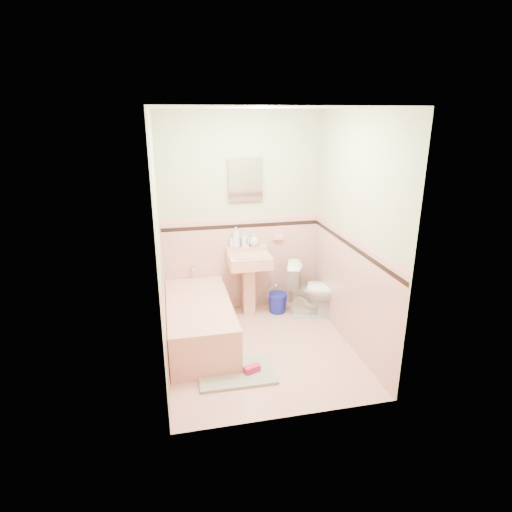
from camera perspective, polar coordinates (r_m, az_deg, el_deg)
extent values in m
plane|color=#E8AB98|center=(4.71, 0.67, -12.57)|extent=(2.20, 2.20, 0.00)
plane|color=white|center=(4.03, 0.81, 19.47)|extent=(2.20, 2.20, 0.00)
plane|color=#F4E5C6|center=(5.24, -2.00, 5.50)|extent=(2.50, 0.00, 2.50)
plane|color=#F4E5C6|center=(3.20, 5.19, -3.33)|extent=(2.50, 0.00, 2.50)
plane|color=#F4E5C6|center=(4.10, -13.01, 1.26)|extent=(0.00, 2.50, 2.50)
plane|color=#F4E5C6|center=(4.53, 13.17, 2.88)|extent=(0.00, 2.50, 2.50)
plane|color=beige|center=(5.42, -1.90, -1.23)|extent=(2.00, 0.00, 2.00)
plane|color=beige|center=(3.50, 4.81, -13.16)|extent=(2.00, 0.00, 2.00)
plane|color=beige|center=(4.34, -12.23, -6.95)|extent=(0.00, 2.20, 2.20)
plane|color=beige|center=(4.73, 12.47, -4.72)|extent=(0.00, 2.20, 2.20)
plane|color=black|center=(5.26, -1.95, 4.08)|extent=(2.00, 0.00, 2.00)
plane|color=black|center=(3.27, 5.03, -5.33)|extent=(2.00, 0.00, 2.00)
plane|color=black|center=(4.14, -12.63, -0.44)|extent=(0.00, 2.20, 2.20)
plane|color=black|center=(4.55, 12.85, 1.29)|extent=(0.00, 2.20, 2.20)
plane|color=#E89D8E|center=(5.23, -1.96, 5.14)|extent=(2.00, 0.00, 2.00)
plane|color=#E89D8E|center=(3.23, 5.08, -3.71)|extent=(2.00, 0.00, 2.00)
plane|color=#E89D8E|center=(4.11, -12.73, 0.87)|extent=(0.00, 2.20, 2.20)
plane|color=#E89D8E|center=(4.53, 12.94, 2.50)|extent=(0.00, 2.20, 2.20)
cube|color=#E39D87|center=(4.81, -7.66, -9.00)|extent=(0.70, 1.50, 0.45)
cylinder|color=silver|center=(5.30, -8.53, -1.55)|extent=(0.04, 0.12, 0.04)
cylinder|color=silver|center=(5.24, -1.22, 2.09)|extent=(0.02, 0.02, 0.10)
cube|color=white|center=(5.14, -1.43, 10.35)|extent=(0.36, 0.04, 0.45)
cube|color=#E39D87|center=(5.38, 3.05, 2.54)|extent=(0.13, 0.08, 0.04)
imported|color=#B2B2B2|center=(5.24, -2.75, 2.54)|extent=(0.13, 0.13, 0.25)
imported|color=#B2B2B2|center=(5.27, -1.46, 2.28)|extent=(0.10, 0.10, 0.19)
imported|color=#B2B2B2|center=(5.29, -0.30, 2.21)|extent=(0.16, 0.16, 0.16)
cylinder|color=white|center=(5.25, -3.38, 1.80)|extent=(0.04, 0.04, 0.12)
imported|color=white|center=(5.36, 7.90, -4.54)|extent=(0.77, 0.59, 0.69)
cube|color=gray|center=(4.32, -2.70, -15.55)|extent=(0.76, 0.51, 0.03)
cube|color=#BF1E59|center=(4.29, -0.57, -15.04)|extent=(0.18, 0.13, 0.06)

